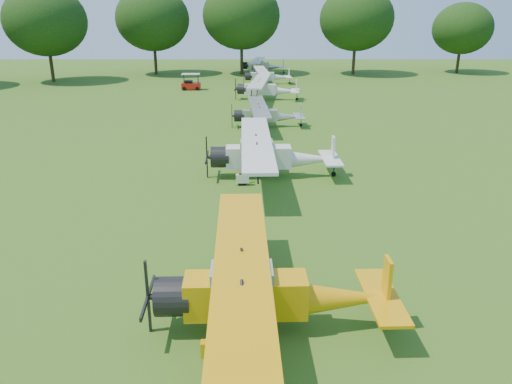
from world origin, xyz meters
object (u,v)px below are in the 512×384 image
aircraft_7 (262,64)px  aircraft_5 (265,88)px  aircraft_2 (265,289)px  aircraft_4 (265,114)px  aircraft_6 (266,75)px  golf_cart (191,84)px  aircraft_3 (268,153)px

aircraft_7 → aircraft_5: bearing=-84.4°
aircraft_2 → aircraft_4: 27.41m
aircraft_2 → aircraft_5: bearing=87.2°
aircraft_6 → golf_cart: aircraft_6 is taller
aircraft_5 → aircraft_7: (0.04, 23.63, -0.02)m
aircraft_6 → golf_cart: 10.28m
aircraft_4 → aircraft_2: bearing=-94.6°
aircraft_3 → aircraft_7: size_ratio=1.12×
aircraft_7 → golf_cart: aircraft_7 is taller
aircraft_3 → aircraft_4: (0.14, 12.94, -0.31)m
aircraft_4 → aircraft_5: (0.27, 13.06, 0.17)m
aircraft_3 → aircraft_7: bearing=88.3°
aircraft_3 → aircraft_5: 26.00m
aircraft_3 → aircraft_4: size_ratio=1.28×
aircraft_4 → aircraft_5: 13.06m
aircraft_5 → aircraft_3: bearing=-84.8°
aircraft_3 → aircraft_5: (0.40, 26.00, -0.14)m
aircraft_3 → golf_cart: size_ratio=5.39×
aircraft_4 → aircraft_5: size_ratio=0.87×
aircraft_3 → aircraft_4: bearing=88.2°
aircraft_4 → golf_cart: size_ratio=4.23×
aircraft_3 → aircraft_6: aircraft_3 is taller
aircraft_6 → aircraft_7: size_ratio=0.92×
aircraft_2 → aircraft_3: size_ratio=0.98×
aircraft_7 → golf_cart: (-8.72, -16.68, -0.61)m
aircraft_2 → golf_cart: (-7.74, 47.40, -0.74)m
aircraft_6 → golf_cart: (-9.07, -4.81, -0.51)m
aircraft_5 → golf_cart: aircraft_5 is taller
golf_cart → aircraft_3: bearing=-77.0°
aircraft_3 → aircraft_7: 49.63m
aircraft_5 → golf_cart: (-8.68, 6.94, -0.63)m
aircraft_7 → aircraft_3: bearing=-84.9°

